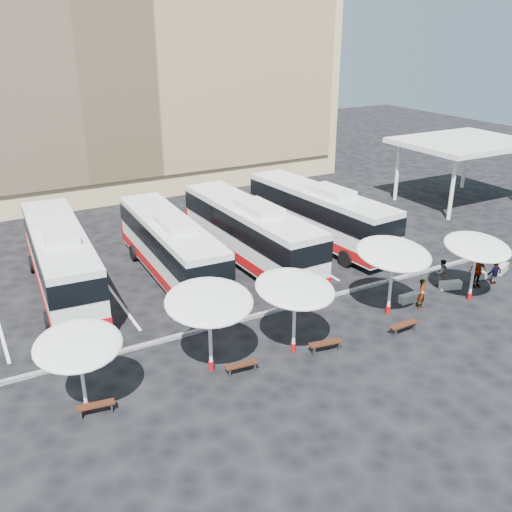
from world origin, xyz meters
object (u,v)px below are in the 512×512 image
sunshade_1 (209,302)px  sunshade_2 (295,289)px  passenger_2 (478,271)px  bus_0 (61,258)px  conc_bench_0 (410,298)px  sunshade_0 (78,346)px  wood_bench_1 (241,366)px  sunshade_4 (477,247)px  conc_bench_2 (481,275)px  wood_bench_0 (96,407)px  bus_1 (170,246)px  sunshade_3 (394,254)px  bus_2 (250,231)px  conc_bench_1 (450,285)px  wood_bench_3 (403,326)px  bus_3 (319,213)px  passenger_1 (442,273)px  conc_bench_3 (502,269)px  passenger_3 (495,271)px  passenger_0 (422,294)px  wood_bench_2 (325,344)px

sunshade_1 → sunshade_2: bearing=-6.5°
sunshade_2 → passenger_2: size_ratio=2.32×
bus_0 → conc_bench_0: bus_0 is taller
sunshade_0 → wood_bench_1: sunshade_0 is taller
sunshade_4 → conc_bench_2: bearing=30.3°
wood_bench_0 → bus_1: bearing=55.7°
sunshade_0 → conc_bench_2: sunshade_0 is taller
sunshade_1 → sunshade_3: bearing=1.5°
sunshade_3 → bus_1: bearing=129.8°
bus_2 → conc_bench_0: (4.96, -8.91, -1.86)m
sunshade_2 → conc_bench_1: 11.74m
bus_1 → sunshade_1: 10.26m
wood_bench_3 → conc_bench_1: (5.75, 2.45, -0.14)m
bus_3 → passenger_1: bus_3 is taller
conc_bench_2 → conc_bench_1: bearing=-177.2°
bus_2 → wood_bench_1: bearing=-122.0°
conc_bench_3 → passenger_3: passenger_3 is taller
wood_bench_3 → conc_bench_3: 10.54m
sunshade_4 → passenger_1: size_ratio=2.53×
sunshade_3 → passenger_0: (1.93, -0.34, -2.52)m
wood_bench_0 → sunshade_3: bearing=3.2°
conc_bench_0 → bus_1: bearing=137.3°
wood_bench_0 → passenger_2: passenger_2 is taller
bus_1 → wood_bench_1: 10.97m
conc_bench_2 → wood_bench_1: bearing=-173.9°
passenger_3 → bus_1: bearing=-24.3°
bus_0 → wood_bench_2: size_ratio=7.98×
sunshade_4 → conc_bench_3: (4.59, 1.66, -2.83)m
sunshade_4 → conc_bench_2: size_ratio=3.71×
wood_bench_0 → conc_bench_2: size_ratio=1.38×
sunshade_3 → wood_bench_1: sunshade_3 is taller
bus_2 → sunshade_2: bearing=-109.5°
wood_bench_1 → conc_bench_0: conc_bench_0 is taller
sunshade_2 → conc_bench_3: (15.76, 1.47, -2.92)m
passenger_1 → bus_0: bearing=-15.9°
passenger_0 → bus_1: bearing=110.5°
bus_3 → sunshade_2: bus_3 is taller
sunshade_4 → sunshade_0: bearing=178.8°
bus_2 → sunshade_4: (7.98, -10.29, 0.98)m
conc_bench_3 → wood_bench_0: bearing=-176.3°
conc_bench_2 → passenger_0: 5.89m
wood_bench_2 → passenger_3: 12.82m
conc_bench_2 → passenger_3: 0.99m
sunshade_1 → bus_0: bearing=109.5°
bus_2 → wood_bench_2: 11.12m
sunshade_4 → passenger_3: (2.84, 0.81, -2.29)m
conc_bench_0 → wood_bench_1: bearing=-171.9°
wood_bench_3 → bus_2: bearing=101.9°
wood_bench_0 → sunshade_1: bearing=6.6°
sunshade_3 → wood_bench_2: 5.96m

